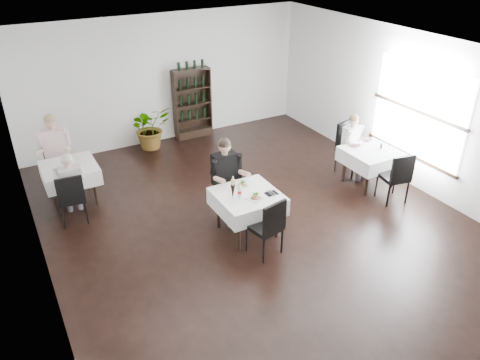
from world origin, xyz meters
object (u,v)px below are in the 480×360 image
potted_tree (150,127)px  diner_main (227,174)px  wine_shelf (192,104)px  main_table (247,201)px

potted_tree → diner_main: diner_main is taller
wine_shelf → main_table: 4.41m
main_table → potted_tree: 4.18m
main_table → potted_tree: (-0.26, 4.17, -0.11)m
wine_shelf → potted_tree: 1.21m
wine_shelf → potted_tree: size_ratio=1.71×
potted_tree → diner_main: (0.18, -3.57, 0.38)m
potted_tree → diner_main: bearing=-87.1°
wine_shelf → main_table: (-0.90, -4.31, -0.23)m
wine_shelf → diner_main: bearing=-104.7°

